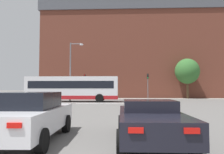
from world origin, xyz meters
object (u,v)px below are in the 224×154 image
(bus_crossing_lead, at_px, (73,88))
(traffic_light_far_right, at_px, (148,82))
(car_saloon_left, at_px, (29,116))
(street_lamp_junction, at_px, (72,66))
(pedestrian_waiting, at_px, (103,93))
(car_roadster_right, at_px, (150,120))
(traffic_light_far_left, at_px, (85,82))

(bus_crossing_lead, relative_size, traffic_light_far_right, 2.82)
(traffic_light_far_right, bearing_deg, car_saloon_left, -104.27)
(car_saloon_left, bearing_deg, bus_crossing_lead, 97.51)
(street_lamp_junction, xyz_separation_m, pedestrian_waiting, (3.26, 7.25, -3.53))
(car_roadster_right, distance_m, traffic_light_far_left, 29.08)
(bus_crossing_lead, xyz_separation_m, traffic_light_far_right, (10.33, 7.95, 1.04))
(bus_crossing_lead, height_order, traffic_light_far_left, traffic_light_far_left)
(traffic_light_far_right, bearing_deg, pedestrian_waiting, -178.11)
(car_saloon_left, distance_m, pedestrian_waiting, 27.95)
(car_roadster_right, xyz_separation_m, street_lamp_junction, (-7.15, 20.67, 3.87))
(traffic_light_far_right, bearing_deg, street_lamp_junction, -144.48)
(car_saloon_left, relative_size, bus_crossing_lead, 0.39)
(car_saloon_left, height_order, car_roadster_right, car_saloon_left)
(car_saloon_left, height_order, street_lamp_junction, street_lamp_junction)
(traffic_light_far_right, bearing_deg, bus_crossing_lead, -142.44)
(car_saloon_left, distance_m, traffic_light_far_left, 28.45)
(street_lamp_junction, height_order, pedestrian_waiting, street_lamp_junction)
(traffic_light_far_left, bearing_deg, car_saloon_left, -83.92)
(car_roadster_right, bearing_deg, car_saloon_left, -179.34)
(street_lamp_junction, distance_m, pedestrian_waiting, 8.70)
(traffic_light_far_right, xyz_separation_m, traffic_light_far_left, (-10.18, 0.04, -0.04))
(car_roadster_right, height_order, bus_crossing_lead, bus_crossing_lead)
(traffic_light_far_right, bearing_deg, traffic_light_far_left, 179.79)
(bus_crossing_lead, relative_size, traffic_light_far_left, 2.87)
(car_roadster_right, distance_m, traffic_light_far_right, 28.43)
(traffic_light_far_right, xyz_separation_m, pedestrian_waiting, (-7.24, -0.24, -1.71))
(traffic_light_far_right, height_order, street_lamp_junction, street_lamp_junction)
(bus_crossing_lead, xyz_separation_m, pedestrian_waiting, (3.10, 7.71, -0.66))
(street_lamp_junction, bearing_deg, bus_crossing_lead, -70.80)
(bus_crossing_lead, xyz_separation_m, traffic_light_far_left, (0.15, 7.98, 1.00))
(traffic_light_far_left, bearing_deg, pedestrian_waiting, -5.36)
(car_saloon_left, height_order, traffic_light_far_left, traffic_light_far_left)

